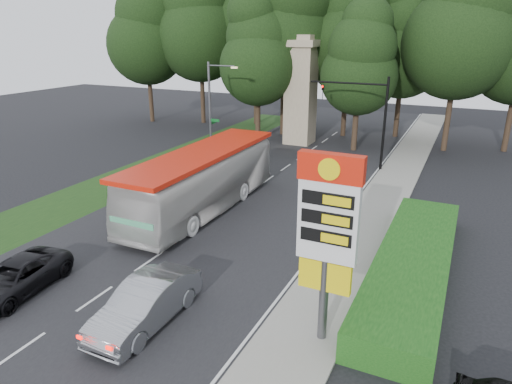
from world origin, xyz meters
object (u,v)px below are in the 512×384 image
at_px(monument, 301,90).
at_px(sedan_silver, 146,304).
at_px(gas_station_pylon, 328,225).
at_px(streetlight_signs, 212,105).
at_px(transit_bus, 203,181).
at_px(traffic_signal_mast, 368,110).
at_px(suv_charcoal, 15,278).

relative_size(monument, sedan_silver, 1.96).
bearing_deg(gas_station_pylon, streetlight_signs, 128.96).
bearing_deg(sedan_silver, streetlight_signs, 114.29).
bearing_deg(streetlight_signs, transit_bus, -62.32).
distance_m(monument, sedan_silver, 30.58).
distance_m(gas_station_pylon, streetlight_signs, 25.74).
height_order(streetlight_signs, monument, monument).
bearing_deg(traffic_signal_mast, streetlight_signs, -171.08).
bearing_deg(traffic_signal_mast, monument, 142.00).
xyz_separation_m(streetlight_signs, sedan_silver, (9.95, -21.88, -3.59)).
height_order(traffic_signal_mast, sedan_silver, traffic_signal_mast).
relative_size(streetlight_signs, suv_charcoal, 1.62).
bearing_deg(sedan_silver, traffic_signal_mast, 83.34).
bearing_deg(monument, streetlight_signs, -121.97).
bearing_deg(sedan_silver, suv_charcoal, -174.60).
height_order(traffic_signal_mast, transit_bus, traffic_signal_mast).
relative_size(transit_bus, suv_charcoal, 2.69).
height_order(gas_station_pylon, suv_charcoal, gas_station_pylon).
distance_m(streetlight_signs, suv_charcoal, 23.10).
bearing_deg(suv_charcoal, streetlight_signs, 92.76).
bearing_deg(sedan_silver, monument, 99.27).
xyz_separation_m(gas_station_pylon, traffic_signal_mast, (-3.52, 22.00, 0.22)).
height_order(traffic_signal_mast, monument, monument).
distance_m(transit_bus, suv_charcoal, 11.62).
xyz_separation_m(traffic_signal_mast, transit_bus, (-6.82, -13.14, -2.82)).
bearing_deg(traffic_signal_mast, transit_bus, -117.43).
height_order(streetlight_signs, sedan_silver, streetlight_signs).
relative_size(streetlight_signs, sedan_silver, 1.56).
bearing_deg(monument, transit_bus, -87.42).
xyz_separation_m(traffic_signal_mast, monument, (-7.68, 6.00, 0.43)).
height_order(monument, suv_charcoal, monument).
distance_m(traffic_signal_mast, transit_bus, 15.07).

